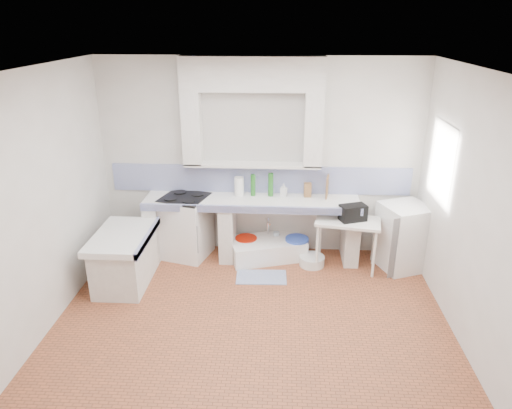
# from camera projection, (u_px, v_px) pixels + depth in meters

# --- Properties ---
(floor) EXTENTS (4.50, 4.50, 0.00)m
(floor) POSITION_uv_depth(u_px,v_px,m) (251.00, 328.00, 5.27)
(floor) COLOR #9A4F2F
(floor) RESTS_ON ground
(ceiling) EXTENTS (4.50, 4.50, 0.00)m
(ceiling) POSITION_uv_depth(u_px,v_px,m) (250.00, 71.00, 4.24)
(ceiling) COLOR silver
(ceiling) RESTS_ON ground
(wall_back) EXTENTS (4.50, 0.00, 4.50)m
(wall_back) POSITION_uv_depth(u_px,v_px,m) (260.00, 159.00, 6.61)
(wall_back) COLOR silver
(wall_back) RESTS_ON ground
(wall_front) EXTENTS (4.50, 0.00, 4.50)m
(wall_front) POSITION_uv_depth(u_px,v_px,m) (228.00, 338.00, 2.90)
(wall_front) COLOR silver
(wall_front) RESTS_ON ground
(wall_left) EXTENTS (0.00, 4.50, 4.50)m
(wall_left) POSITION_uv_depth(u_px,v_px,m) (35.00, 208.00, 4.88)
(wall_left) COLOR silver
(wall_left) RESTS_ON ground
(wall_right) EXTENTS (0.00, 4.50, 4.50)m
(wall_right) POSITION_uv_depth(u_px,v_px,m) (477.00, 218.00, 4.63)
(wall_right) COLOR silver
(wall_right) RESTS_ON ground
(alcove_mass) EXTENTS (1.90, 0.25, 0.45)m
(alcove_mass) POSITION_uv_depth(u_px,v_px,m) (252.00, 74.00, 6.07)
(alcove_mass) COLOR silver
(alcove_mass) RESTS_ON ground
(window_frame) EXTENTS (0.35, 0.86, 1.06)m
(window_frame) POSITION_uv_depth(u_px,v_px,m) (457.00, 164.00, 5.66)
(window_frame) COLOR #3B2212
(window_frame) RESTS_ON ground
(lace_valance) EXTENTS (0.01, 0.84, 0.24)m
(lace_valance) POSITION_uv_depth(u_px,v_px,m) (449.00, 133.00, 5.53)
(lace_valance) COLOR white
(lace_valance) RESTS_ON ground
(counter_slab) EXTENTS (3.00, 0.60, 0.08)m
(counter_slab) POSITION_uv_depth(u_px,v_px,m) (252.00, 202.00, 6.54)
(counter_slab) COLOR white
(counter_slab) RESTS_ON ground
(counter_lip) EXTENTS (3.00, 0.04, 0.10)m
(counter_lip) POSITION_uv_depth(u_px,v_px,m) (250.00, 209.00, 6.28)
(counter_lip) COLOR navy
(counter_lip) RESTS_ON ground
(counter_pier_left) EXTENTS (0.20, 0.55, 0.82)m
(counter_pier_left) POSITION_uv_depth(u_px,v_px,m) (156.00, 229.00, 6.78)
(counter_pier_left) COLOR silver
(counter_pier_left) RESTS_ON ground
(counter_pier_mid) EXTENTS (0.20, 0.55, 0.82)m
(counter_pier_mid) POSITION_uv_depth(u_px,v_px,m) (228.00, 230.00, 6.72)
(counter_pier_mid) COLOR silver
(counter_pier_mid) RESTS_ON ground
(counter_pier_right) EXTENTS (0.20, 0.55, 0.82)m
(counter_pier_right) POSITION_uv_depth(u_px,v_px,m) (350.00, 233.00, 6.63)
(counter_pier_right) COLOR silver
(counter_pier_right) RESTS_ON ground
(peninsula_top) EXTENTS (0.70, 1.10, 0.08)m
(peninsula_top) POSITION_uv_depth(u_px,v_px,m) (122.00, 237.00, 5.95)
(peninsula_top) COLOR white
(peninsula_top) RESTS_ON ground
(peninsula_base) EXTENTS (0.60, 1.00, 0.62)m
(peninsula_base) POSITION_uv_depth(u_px,v_px,m) (125.00, 261.00, 6.08)
(peninsula_base) COLOR silver
(peninsula_base) RESTS_ON ground
(peninsula_lip) EXTENTS (0.04, 1.10, 0.10)m
(peninsula_lip) POSITION_uv_depth(u_px,v_px,m) (148.00, 237.00, 5.94)
(peninsula_lip) COLOR navy
(peninsula_lip) RESTS_ON ground
(backsplash) EXTENTS (4.27, 0.03, 0.40)m
(backsplash) POSITION_uv_depth(u_px,v_px,m) (260.00, 179.00, 6.71)
(backsplash) COLOR navy
(backsplash) RESTS_ON ground
(stove) EXTENTS (0.76, 0.75, 0.88)m
(stove) POSITION_uv_depth(u_px,v_px,m) (186.00, 227.00, 6.75)
(stove) COLOR white
(stove) RESTS_ON ground
(sink) EXTENTS (1.17, 0.85, 0.25)m
(sink) POSITION_uv_depth(u_px,v_px,m) (267.00, 249.00, 6.79)
(sink) COLOR white
(sink) RESTS_ON ground
(side_table) EXTENTS (0.93, 0.62, 0.04)m
(side_table) POSITION_uv_depth(u_px,v_px,m) (346.00, 244.00, 6.44)
(side_table) COLOR white
(side_table) RESTS_ON ground
(fridge) EXTENTS (0.77, 0.77, 0.91)m
(fridge) POSITION_uv_depth(u_px,v_px,m) (403.00, 237.00, 6.43)
(fridge) COLOR white
(fridge) RESTS_ON ground
(bucket_red) EXTENTS (0.38, 0.38, 0.29)m
(bucket_red) POSITION_uv_depth(u_px,v_px,m) (246.00, 247.00, 6.82)
(bucket_red) COLOR red
(bucket_red) RESTS_ON ground
(bucket_orange) EXTENTS (0.30, 0.30, 0.26)m
(bucket_orange) POSITION_uv_depth(u_px,v_px,m) (262.00, 250.00, 6.76)
(bucket_orange) COLOR orange
(bucket_orange) RESTS_ON ground
(bucket_blue) EXTENTS (0.36, 0.36, 0.31)m
(bucket_blue) POSITION_uv_depth(u_px,v_px,m) (297.00, 248.00, 6.77)
(bucket_blue) COLOR blue
(bucket_blue) RESTS_ON ground
(basin_white) EXTENTS (0.42, 0.42, 0.14)m
(basin_white) POSITION_uv_depth(u_px,v_px,m) (312.00, 261.00, 6.59)
(basin_white) COLOR white
(basin_white) RESTS_ON ground
(water_bottle_a) EXTENTS (0.08, 0.08, 0.27)m
(water_bottle_a) POSITION_uv_depth(u_px,v_px,m) (266.00, 244.00, 6.93)
(water_bottle_a) COLOR silver
(water_bottle_a) RESTS_ON ground
(water_bottle_b) EXTENTS (0.11, 0.11, 0.33)m
(water_bottle_b) POSITION_uv_depth(u_px,v_px,m) (276.00, 242.00, 6.91)
(water_bottle_b) COLOR silver
(water_bottle_b) RESTS_ON ground
(black_bag) EXTENTS (0.39, 0.30, 0.22)m
(black_bag) POSITION_uv_depth(u_px,v_px,m) (353.00, 213.00, 6.27)
(black_bag) COLOR black
(black_bag) RESTS_ON side_table
(green_bottle_a) EXTENTS (0.09, 0.09, 0.31)m
(green_bottle_a) POSITION_uv_depth(u_px,v_px,m) (253.00, 185.00, 6.60)
(green_bottle_a) COLOR #21661F
(green_bottle_a) RESTS_ON counter_slab
(green_bottle_b) EXTENTS (0.08, 0.08, 0.33)m
(green_bottle_b) POSITION_uv_depth(u_px,v_px,m) (271.00, 185.00, 6.59)
(green_bottle_b) COLOR #21661F
(green_bottle_b) RESTS_ON counter_slab
(knife_block) EXTENTS (0.11, 0.09, 0.20)m
(knife_block) POSITION_uv_depth(u_px,v_px,m) (308.00, 190.00, 6.58)
(knife_block) COLOR olive
(knife_block) RESTS_ON counter_slab
(cutting_board) EXTENTS (0.06, 0.23, 0.31)m
(cutting_board) POSITION_uv_depth(u_px,v_px,m) (327.00, 187.00, 6.55)
(cutting_board) COLOR olive
(cutting_board) RESTS_ON counter_slab
(paper_towel) EXTENTS (0.16, 0.16, 0.27)m
(paper_towel) POSITION_uv_depth(u_px,v_px,m) (239.00, 186.00, 6.62)
(paper_towel) COLOR white
(paper_towel) RESTS_ON counter_slab
(soap_bottle) EXTENTS (0.10, 0.11, 0.19)m
(soap_bottle) POSITION_uv_depth(u_px,v_px,m) (284.00, 190.00, 6.60)
(soap_bottle) COLOR white
(soap_bottle) RESTS_ON counter_slab
(rug) EXTENTS (0.68, 0.41, 0.01)m
(rug) POSITION_uv_depth(u_px,v_px,m) (261.00, 277.00, 6.30)
(rug) COLOR #314582
(rug) RESTS_ON ground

